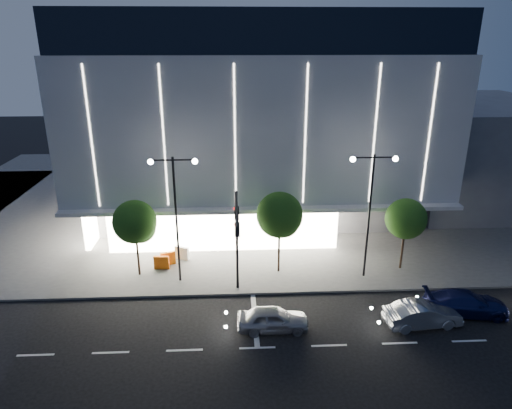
{
  "coord_description": "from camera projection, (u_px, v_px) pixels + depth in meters",
  "views": [
    {
      "loc": [
        0.87,
        -22.37,
        16.1
      ],
      "look_at": [
        2.4,
        7.88,
        5.0
      ],
      "focal_mm": 32.0,
      "sensor_mm": 36.0,
      "label": 1
    }
  ],
  "objects": [
    {
      "name": "ground",
      "position": [
        222.0,
        332.0,
        26.47
      ],
      "size": [
        160.0,
        160.0,
        0.0
      ],
      "primitive_type": "plane",
      "color": "black",
      "rests_on": "ground"
    },
    {
      "name": "sidewalk_museum",
      "position": [
        272.0,
        196.0,
        49.19
      ],
      "size": [
        70.0,
        40.0,
        0.15
      ],
      "primitive_type": "cube",
      "color": "#474747",
      "rests_on": "ground"
    },
    {
      "name": "museum",
      "position": [
        254.0,
        112.0,
        44.34
      ],
      "size": [
        30.0,
        25.8,
        18.0
      ],
      "color": "#4C4C51",
      "rests_on": "ground"
    },
    {
      "name": "annex_building",
      "position": [
        469.0,
        149.0,
        48.5
      ],
      "size": [
        16.0,
        20.0,
        10.0
      ],
      "primitive_type": "cube",
      "color": "#4C4C51",
      "rests_on": "ground"
    },
    {
      "name": "traffic_mast",
      "position": [
        237.0,
        230.0,
        27.92
      ],
      "size": [
        0.33,
        5.89,
        7.07
      ],
      "color": "black",
      "rests_on": "ground"
    },
    {
      "name": "street_lamp_west",
      "position": [
        175.0,
        202.0,
        29.91
      ],
      "size": [
        3.16,
        0.36,
        9.0
      ],
      "color": "black",
      "rests_on": "ground"
    },
    {
      "name": "street_lamp_east",
      "position": [
        371.0,
        199.0,
        30.53
      ],
      "size": [
        3.16,
        0.36,
        9.0
      ],
      "color": "black",
      "rests_on": "ground"
    },
    {
      "name": "tree_left",
      "position": [
        135.0,
        224.0,
        31.38
      ],
      "size": [
        3.02,
        3.02,
        5.72
      ],
      "color": "black",
      "rests_on": "ground"
    },
    {
      "name": "tree_mid",
      "position": [
        280.0,
        217.0,
        31.76
      ],
      "size": [
        3.25,
        3.25,
        6.15
      ],
      "color": "black",
      "rests_on": "ground"
    },
    {
      "name": "tree_right",
      "position": [
        406.0,
        221.0,
        32.34
      ],
      "size": [
        2.91,
        2.91,
        5.51
      ],
      "color": "black",
      "rests_on": "ground"
    },
    {
      "name": "car_lead",
      "position": [
        273.0,
        319.0,
        26.52
      ],
      "size": [
        4.2,
        1.73,
        1.43
      ],
      "primitive_type": "imported",
      "rotation": [
        0.0,
        0.0,
        1.56
      ],
      "color": "#9B9DA2",
      "rests_on": "ground"
    },
    {
      "name": "car_second",
      "position": [
        422.0,
        314.0,
        26.9
      ],
      "size": [
        4.64,
        2.04,
        1.48
      ],
      "primitive_type": "imported",
      "rotation": [
        0.0,
        0.0,
        1.68
      ],
      "color": "#A2A5AA",
      "rests_on": "ground"
    },
    {
      "name": "car_third",
      "position": [
        466.0,
        303.0,
        28.06
      ],
      "size": [
        5.27,
        2.65,
        1.47
      ],
      "primitive_type": "imported",
      "rotation": [
        0.0,
        0.0,
        1.45
      ],
      "color": "#131749",
      "rests_on": "ground"
    },
    {
      "name": "barrier_a",
      "position": [
        168.0,
        258.0,
        33.93
      ],
      "size": [
        1.12,
        0.62,
        1.0
      ],
      "primitive_type": "cube",
      "rotation": [
        0.0,
        0.0,
        0.36
      ],
      "color": "orange",
      "rests_on": "sidewalk_museum"
    },
    {
      "name": "barrier_b",
      "position": [
        182.0,
        253.0,
        34.79
      ],
      "size": [
        1.11,
        0.68,
        1.0
      ],
      "primitive_type": "cube",
      "rotation": [
        0.0,
        0.0,
        -0.43
      ],
      "color": "silver",
      "rests_on": "sidewalk_museum"
    },
    {
      "name": "barrier_c",
      "position": [
        161.0,
        262.0,
        33.32
      ],
      "size": [
        1.11,
        0.3,
        1.0
      ],
      "primitive_type": "cube",
      "rotation": [
        0.0,
        0.0,
        -0.05
      ],
      "color": "#E1590C",
      "rests_on": "sidewalk_museum"
    }
  ]
}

